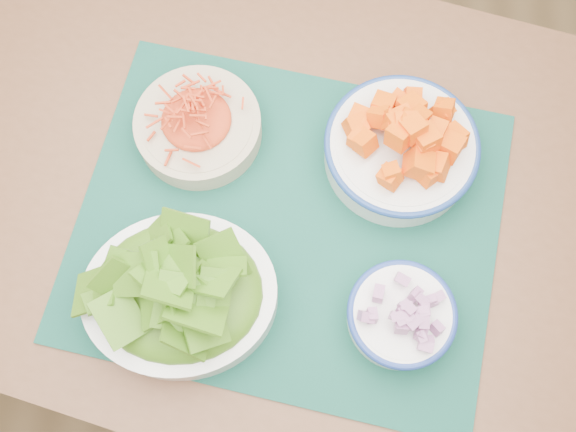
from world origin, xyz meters
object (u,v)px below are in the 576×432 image
(lettuce_bowl, at_px, (178,291))
(onion_bowl, at_px, (401,315))
(squash_bowl, at_px, (402,144))
(table, at_px, (250,204))
(carrot_bowl, at_px, (198,124))
(placemat, at_px, (288,223))

(lettuce_bowl, relative_size, onion_bowl, 1.67)
(squash_bowl, height_order, onion_bowl, squash_bowl)
(lettuce_bowl, height_order, onion_bowl, lettuce_bowl)
(table, distance_m, carrot_bowl, 0.17)
(table, height_order, carrot_bowl, carrot_bowl)
(table, distance_m, lettuce_bowl, 0.25)
(squash_bowl, bearing_deg, lettuce_bowl, -141.18)
(table, xyz_separation_m, carrot_bowl, (-0.07, 0.06, 0.14))
(carrot_bowl, xyz_separation_m, onion_bowl, (0.28, -0.25, 0.00))
(table, bearing_deg, squash_bowl, 24.34)
(carrot_bowl, xyz_separation_m, lettuce_bowl, (0.01, -0.24, 0.03))
(placemat, height_order, carrot_bowl, carrot_bowl)
(lettuce_bowl, bearing_deg, onion_bowl, -8.52)
(placemat, distance_m, carrot_bowl, 0.19)
(squash_bowl, relative_size, lettuce_bowl, 0.83)
(table, bearing_deg, carrot_bowl, 151.84)
(lettuce_bowl, bearing_deg, squash_bowl, 31.60)
(placemat, xyz_separation_m, carrot_bowl, (-0.13, 0.12, 0.03))
(squash_bowl, bearing_deg, carrot_bowl, 175.97)
(squash_bowl, bearing_deg, placemat, -144.17)
(onion_bowl, bearing_deg, carrot_bowl, 139.02)
(placemat, height_order, lettuce_bowl, lettuce_bowl)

